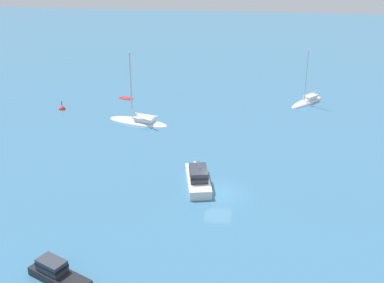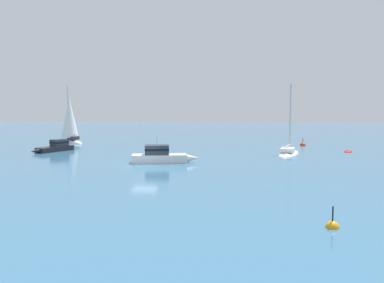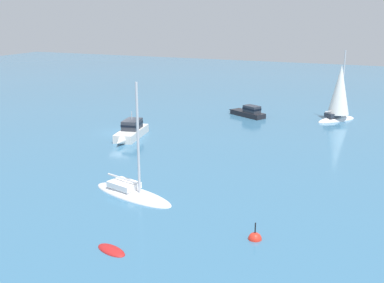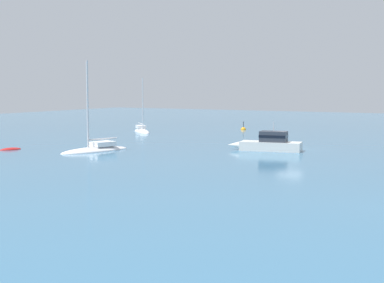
{
  "view_description": "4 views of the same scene",
  "coord_description": "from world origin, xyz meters",
  "px_view_note": "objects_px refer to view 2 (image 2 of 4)",
  "views": [
    {
      "loc": [
        1.91,
        -44.78,
        25.81
      ],
      "look_at": [
        -3.36,
        9.61,
        0.58
      ],
      "focal_mm": 52.52,
      "sensor_mm": 36.0,
      "label": 1
    },
    {
      "loc": [
        44.34,
        8.89,
        6.82
      ],
      "look_at": [
        -3.76,
        4.51,
        2.08
      ],
      "focal_mm": 41.92,
      "sensor_mm": 36.0,
      "label": 2
    },
    {
      "loc": [
        -27.22,
        44.25,
        13.33
      ],
      "look_at": [
        -10.58,
        4.86,
        1.39
      ],
      "focal_mm": 44.45,
      "sensor_mm": 36.0,
      "label": 3
    },
    {
      "loc": [
        -52.92,
        -18.54,
        6.16
      ],
      "look_at": [
        -14.99,
        2.55,
        1.93
      ],
      "focal_mm": 53.55,
      "sensor_mm": 36.0,
      "label": 4
    }
  ],
  "objects_px": {
    "ketch": "(288,153)",
    "dinghy": "(348,152)",
    "channel_buoy": "(303,145)",
    "launch": "(55,147)",
    "mooring_buoy": "(332,228)",
    "powerboat": "(161,156)",
    "ketch_1": "(70,123)"
  },
  "relations": [
    {
      "from": "mooring_buoy",
      "to": "dinghy",
      "type": "bearing_deg",
      "value": 164.74
    },
    {
      "from": "ketch",
      "to": "powerboat",
      "type": "distance_m",
      "value": 16.52
    },
    {
      "from": "ketch_1",
      "to": "channel_buoy",
      "type": "distance_m",
      "value": 34.76
    },
    {
      "from": "launch",
      "to": "powerboat",
      "type": "height_order",
      "value": "powerboat"
    },
    {
      "from": "ketch_1",
      "to": "mooring_buoy",
      "type": "distance_m",
      "value": 51.82
    },
    {
      "from": "powerboat",
      "to": "channel_buoy",
      "type": "distance_m",
      "value": 25.61
    },
    {
      "from": "powerboat",
      "to": "mooring_buoy",
      "type": "xyz_separation_m",
      "value": [
        22.76,
        12.8,
        -0.72
      ]
    },
    {
      "from": "channel_buoy",
      "to": "mooring_buoy",
      "type": "distance_m",
      "value": 41.67
    },
    {
      "from": "powerboat",
      "to": "ketch_1",
      "type": "xyz_separation_m",
      "value": [
        -19.47,
        -17.06,
        2.29
      ]
    },
    {
      "from": "ketch",
      "to": "channel_buoy",
      "type": "height_order",
      "value": "ketch"
    },
    {
      "from": "ketch",
      "to": "channel_buoy",
      "type": "bearing_deg",
      "value": -1.7
    },
    {
      "from": "ketch",
      "to": "powerboat",
      "type": "xyz_separation_m",
      "value": [
        8.29,
        -14.28,
        0.58
      ]
    },
    {
      "from": "dinghy",
      "to": "mooring_buoy",
      "type": "relative_size",
      "value": 1.54
    },
    {
      "from": "dinghy",
      "to": "channel_buoy",
      "type": "height_order",
      "value": "channel_buoy"
    },
    {
      "from": "powerboat",
      "to": "mooring_buoy",
      "type": "relative_size",
      "value": 4.8
    },
    {
      "from": "ketch",
      "to": "channel_buoy",
      "type": "xyz_separation_m",
      "value": [
        -10.35,
        3.28,
        -0.15
      ]
    },
    {
      "from": "ketch",
      "to": "ketch_1",
      "type": "bearing_deg",
      "value": 86.25
    },
    {
      "from": "dinghy",
      "to": "mooring_buoy",
      "type": "height_order",
      "value": "mooring_buoy"
    },
    {
      "from": "powerboat",
      "to": "launch",
      "type": "bearing_deg",
      "value": 140.03
    },
    {
      "from": "channel_buoy",
      "to": "ketch_1",
      "type": "bearing_deg",
      "value": -91.38
    },
    {
      "from": "ketch",
      "to": "dinghy",
      "type": "distance_m",
      "value": 8.47
    },
    {
      "from": "powerboat",
      "to": "mooring_buoy",
      "type": "height_order",
      "value": "powerboat"
    },
    {
      "from": "powerboat",
      "to": "mooring_buoy",
      "type": "bearing_deg",
      "value": -70.71
    },
    {
      "from": "ketch_1",
      "to": "powerboat",
      "type": "bearing_deg",
      "value": 170.52
    },
    {
      "from": "ketch",
      "to": "ketch_1",
      "type": "relative_size",
      "value": 0.98
    },
    {
      "from": "launch",
      "to": "mooring_buoy",
      "type": "xyz_separation_m",
      "value": [
        31.39,
        27.81,
        -0.57
      ]
    },
    {
      "from": "powerboat",
      "to": "ketch_1",
      "type": "bearing_deg",
      "value": 121.16
    },
    {
      "from": "ketch_1",
      "to": "channel_buoy",
      "type": "relative_size",
      "value": 6.15
    },
    {
      "from": "launch",
      "to": "mooring_buoy",
      "type": "relative_size",
      "value": 3.87
    },
    {
      "from": "ketch",
      "to": "dinghy",
      "type": "height_order",
      "value": "ketch"
    },
    {
      "from": "ketch_1",
      "to": "mooring_buoy",
      "type": "relative_size",
      "value": 6.04
    },
    {
      "from": "channel_buoy",
      "to": "launch",
      "type": "bearing_deg",
      "value": -72.92
    }
  ]
}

